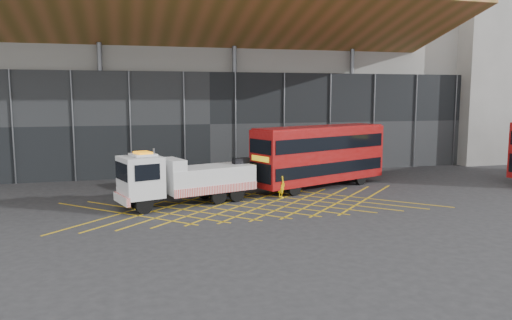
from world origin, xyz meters
name	(u,v)px	position (x,y,z in m)	size (l,w,h in m)	color
ground_plane	(211,208)	(0.00, 0.00, 0.00)	(120.00, 120.00, 0.00)	#262628
road_markings	(253,205)	(2.40, 0.00, 0.01)	(21.56, 7.16, 0.01)	gold
construction_building	(195,64)	(1.92, 18.40, 8.98)	(55.00, 23.97, 18.00)	gray
east_building	(495,57)	(32.00, 16.00, 10.00)	(15.00, 12.00, 20.00)	gray
recovery_truck	(184,179)	(-1.34, 1.22, 1.50)	(9.26, 4.45, 3.26)	black
bus_towed	(320,154)	(8.23, 4.21, 2.31)	(10.34, 6.02, 4.16)	maroon
worker	(281,184)	(4.62, 1.62, 0.86)	(0.62, 0.41, 1.71)	yellow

